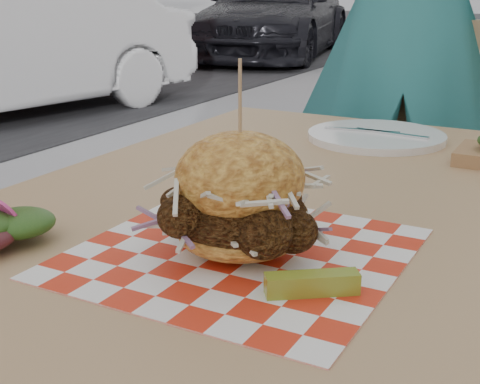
{
  "coord_description": "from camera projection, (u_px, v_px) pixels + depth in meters",
  "views": [
    {
      "loc": [
        0.61,
        -0.54,
        1.05
      ],
      "look_at": [
        0.27,
        0.09,
        0.82
      ],
      "focal_mm": 50.0,
      "sensor_mm": 36.0,
      "label": 1
    }
  ],
  "objects": [
    {
      "name": "diner",
      "position": [
        406.0,
        33.0,
        1.83
      ],
      "size": [
        0.75,
        0.58,
        1.82
      ],
      "primitive_type": "imported",
      "rotation": [
        0.0,
        0.0,
        3.38
      ],
      "color": "teal",
      "rests_on": "ground"
    },
    {
      "name": "car_dark",
      "position": [
        275.0,
        14.0,
        9.38
      ],
      "size": [
        2.39,
        4.24,
        1.16
      ],
      "primitive_type": "imported",
      "rotation": [
        0.0,
        0.0,
        0.2
      ],
      "color": "black",
      "rests_on": "ground"
    },
    {
      "name": "patio_table",
      "position": [
        288.0,
        247.0,
        1.0
      ],
      "size": [
        0.8,
        1.2,
        0.75
      ],
      "color": "tan",
      "rests_on": "ground"
    },
    {
      "name": "patio_chair",
      "position": [
        433.0,
        169.0,
        1.84
      ],
      "size": [
        0.42,
        0.43,
        0.95
      ],
      "rotation": [
        0.0,
        0.0,
        -0.01
      ],
      "color": "tan",
      "rests_on": "ground"
    },
    {
      "name": "paper_liner",
      "position": [
        240.0,
        253.0,
        0.77
      ],
      "size": [
        0.36,
        0.36,
        0.0
      ],
      "primitive_type": "cube",
      "color": "red",
      "rests_on": "patio_table"
    },
    {
      "name": "sandwich",
      "position": [
        240.0,
        202.0,
        0.76
      ],
      "size": [
        0.2,
        0.2,
        0.22
      ],
      "color": "gold",
      "rests_on": "paper_liner"
    },
    {
      "name": "pickle_spear",
      "position": [
        312.0,
        284.0,
        0.67
      ],
      "size": [
        0.09,
        0.07,
        0.02
      ],
      "primitive_type": "cube",
      "rotation": [
        0.0,
        0.0,
        0.62
      ],
      "color": "olive",
      "rests_on": "paper_liner"
    },
    {
      "name": "place_setting",
      "position": [
        376.0,
        136.0,
        1.32
      ],
      "size": [
        0.27,
        0.27,
        0.02
      ],
      "color": "white",
      "rests_on": "patio_table"
    }
  ]
}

